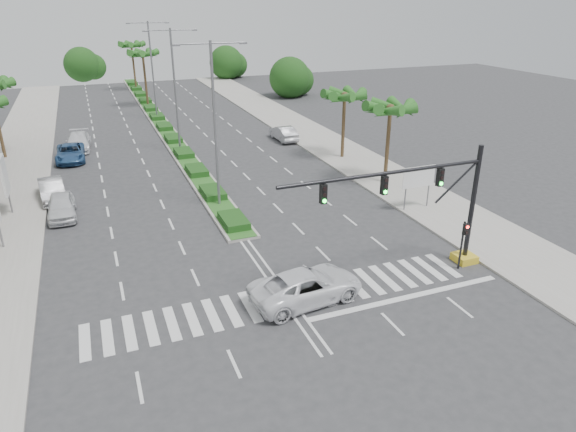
% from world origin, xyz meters
% --- Properties ---
extents(ground, '(160.00, 160.00, 0.00)m').
position_xyz_m(ground, '(0.00, 0.00, 0.00)').
color(ground, '#333335').
rests_on(ground, ground).
extents(footpath_right, '(6.00, 120.00, 0.15)m').
position_xyz_m(footpath_right, '(15.20, 20.00, 0.07)').
color(footpath_right, gray).
rests_on(footpath_right, ground).
extents(footpath_left, '(6.00, 120.00, 0.15)m').
position_xyz_m(footpath_left, '(-15.20, 20.00, 0.07)').
color(footpath_left, gray).
rests_on(footpath_left, ground).
extents(median, '(2.20, 75.00, 0.20)m').
position_xyz_m(median, '(0.00, 45.00, 0.10)').
color(median, gray).
rests_on(median, ground).
extents(median_grass, '(1.80, 75.00, 0.04)m').
position_xyz_m(median_grass, '(0.00, 45.00, 0.22)').
color(median_grass, '#2C6322').
rests_on(median_grass, median).
extents(signal_gantry, '(12.60, 1.20, 7.20)m').
position_xyz_m(signal_gantry, '(9.27, -0.00, 3.46)').
color(signal_gantry, gold).
rests_on(signal_gantry, ground).
extents(pedestrian_signal, '(0.28, 0.36, 3.00)m').
position_xyz_m(pedestrian_signal, '(10.60, -0.68, 2.04)').
color(pedestrian_signal, black).
rests_on(pedestrian_signal, ground).
extents(direction_sign, '(2.70, 0.11, 3.40)m').
position_xyz_m(direction_sign, '(13.50, 7.99, 2.45)').
color(direction_sign, slate).
rests_on(direction_sign, ground).
extents(billboard_far, '(0.18, 2.10, 4.35)m').
position_xyz_m(billboard_far, '(-14.50, 18.00, 2.96)').
color(billboard_far, slate).
rests_on(billboard_far, ground).
extents(palm_right_near, '(4.57, 4.68, 7.05)m').
position_xyz_m(palm_right_near, '(14.50, 14.00, 6.20)').
color(palm_right_near, brown).
rests_on(palm_right_near, ground).
extents(palm_right_far, '(4.57, 4.68, 6.75)m').
position_xyz_m(palm_right_far, '(14.50, 22.00, 5.91)').
color(palm_right_far, brown).
rests_on(palm_right_far, ground).
extents(palm_median_a, '(4.57, 4.68, 8.05)m').
position_xyz_m(palm_median_a, '(0.00, 55.00, 7.17)').
color(palm_median_a, brown).
rests_on(palm_median_a, ground).
extents(palm_median_b, '(4.57, 4.68, 8.05)m').
position_xyz_m(palm_median_b, '(0.00, 70.00, 7.17)').
color(palm_median_b, brown).
rests_on(palm_median_b, ground).
extents(streetlight_near, '(5.10, 0.25, 12.00)m').
position_xyz_m(streetlight_near, '(0.00, 14.00, 6.81)').
color(streetlight_near, slate).
rests_on(streetlight_near, ground).
extents(streetlight_mid, '(5.10, 0.25, 12.00)m').
position_xyz_m(streetlight_mid, '(0.00, 30.00, 6.81)').
color(streetlight_mid, slate).
rests_on(streetlight_mid, ground).
extents(streetlight_far, '(5.10, 0.25, 12.00)m').
position_xyz_m(streetlight_far, '(0.00, 46.00, 6.81)').
color(streetlight_far, slate).
rests_on(streetlight_far, ground).
extents(car_parked_a, '(1.97, 4.78, 1.62)m').
position_xyz_m(car_parked_a, '(-11.06, 16.17, 0.81)').
color(car_parked_a, silver).
rests_on(car_parked_a, ground).
extents(car_parked_b, '(2.29, 5.13, 1.64)m').
position_xyz_m(car_parked_b, '(-11.80, 20.09, 0.82)').
color(car_parked_b, '#9D9DA1').
rests_on(car_parked_b, ground).
extents(car_parked_c, '(2.73, 5.69, 1.57)m').
position_xyz_m(car_parked_c, '(-10.43, 30.78, 0.78)').
color(car_parked_c, '#2B5284').
rests_on(car_parked_c, ground).
extents(car_parked_d, '(2.73, 5.85, 1.65)m').
position_xyz_m(car_parked_d, '(-9.64, 34.78, 0.83)').
color(car_parked_d, silver).
rests_on(car_parked_d, ground).
extents(car_crossing, '(6.39, 3.55, 1.69)m').
position_xyz_m(car_crossing, '(0.95, -0.46, 0.84)').
color(car_crossing, white).
rests_on(car_crossing, ground).
extents(car_right, '(1.81, 4.92, 1.61)m').
position_xyz_m(car_right, '(11.53, 30.44, 0.81)').
color(car_right, '#AFAFB4').
rests_on(car_right, ground).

